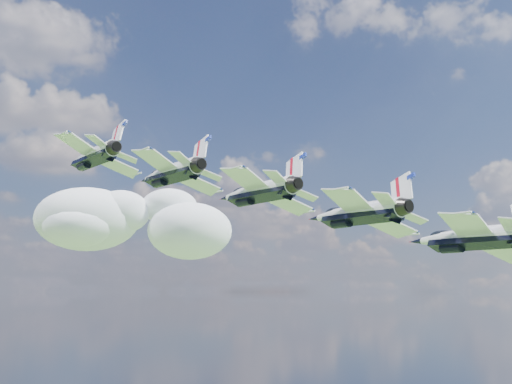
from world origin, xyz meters
name	(u,v)px	position (x,y,z in m)	size (l,w,h in m)	color
cloud_far	(133,218)	(61.75, 210.46, 165.78)	(64.52, 50.69, 25.35)	white
jet_0	(92,157)	(2.28, 28.17, 153.81)	(10.59, 15.69, 4.69)	white
jet_1	(169,173)	(9.46, 19.46, 150.92)	(10.59, 15.69, 4.69)	white
jet_2	(256,192)	(16.64, 10.75, 148.03)	(10.59, 15.69, 4.69)	silver
jet_3	(355,213)	(23.83, 2.04, 145.14)	(10.59, 15.69, 4.69)	silver
jet_4	(468,238)	(31.01, -6.67, 142.25)	(10.59, 15.69, 4.69)	white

